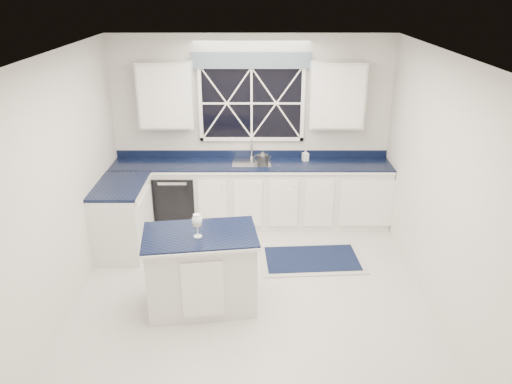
{
  "coord_description": "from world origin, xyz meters",
  "views": [
    {
      "loc": [
        0.06,
        -4.78,
        3.34
      ],
      "look_at": [
        0.06,
        0.4,
        1.15
      ],
      "focal_mm": 35.0,
      "sensor_mm": 36.0,
      "label": 1
    }
  ],
  "objects_px": {
    "dishwasher": "(177,197)",
    "kettle": "(263,158)",
    "faucet": "(252,149)",
    "wine_glass": "(197,221)",
    "island": "(202,270)",
    "soap_bottle": "(305,155)"
  },
  "relations": [
    {
      "from": "dishwasher",
      "to": "kettle",
      "type": "xyz_separation_m",
      "value": [
        1.26,
        -0.01,
        0.62
      ]
    },
    {
      "from": "dishwasher",
      "to": "faucet",
      "type": "distance_m",
      "value": 1.31
    },
    {
      "from": "kettle",
      "to": "wine_glass",
      "type": "bearing_deg",
      "value": -97.24
    },
    {
      "from": "faucet",
      "to": "dishwasher",
      "type": "bearing_deg",
      "value": -169.98
    },
    {
      "from": "dishwasher",
      "to": "kettle",
      "type": "bearing_deg",
      "value": -0.57
    },
    {
      "from": "dishwasher",
      "to": "island",
      "type": "relative_size",
      "value": 0.64
    },
    {
      "from": "island",
      "to": "soap_bottle",
      "type": "height_order",
      "value": "soap_bottle"
    },
    {
      "from": "island",
      "to": "soap_bottle",
      "type": "distance_m",
      "value": 2.61
    },
    {
      "from": "kettle",
      "to": "soap_bottle",
      "type": "xyz_separation_m",
      "value": [
        0.62,
        0.13,
        0.0
      ]
    },
    {
      "from": "faucet",
      "to": "island",
      "type": "height_order",
      "value": "faucet"
    },
    {
      "from": "faucet",
      "to": "wine_glass",
      "type": "distance_m",
      "value": 2.39
    },
    {
      "from": "dishwasher",
      "to": "wine_glass",
      "type": "xyz_separation_m",
      "value": [
        0.56,
        -2.13,
        0.66
      ]
    },
    {
      "from": "dishwasher",
      "to": "kettle",
      "type": "relative_size",
      "value": 3.14
    },
    {
      "from": "island",
      "to": "kettle",
      "type": "xyz_separation_m",
      "value": [
        0.69,
        2.05,
        0.58
      ]
    },
    {
      "from": "island",
      "to": "soap_bottle",
      "type": "relative_size",
      "value": 7.29
    },
    {
      "from": "dishwasher",
      "to": "faucet",
      "type": "xyz_separation_m",
      "value": [
        1.1,
        0.19,
        0.69
      ]
    },
    {
      "from": "dishwasher",
      "to": "island",
      "type": "distance_m",
      "value": 2.14
    },
    {
      "from": "dishwasher",
      "to": "faucet",
      "type": "relative_size",
      "value": 2.72
    },
    {
      "from": "dishwasher",
      "to": "kettle",
      "type": "distance_m",
      "value": 1.4
    },
    {
      "from": "faucet",
      "to": "soap_bottle",
      "type": "relative_size",
      "value": 1.72
    },
    {
      "from": "faucet",
      "to": "kettle",
      "type": "distance_m",
      "value": 0.27
    },
    {
      "from": "kettle",
      "to": "soap_bottle",
      "type": "distance_m",
      "value": 0.64
    }
  ]
}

